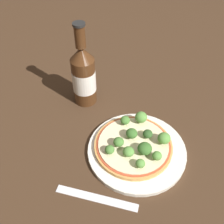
{
  "coord_description": "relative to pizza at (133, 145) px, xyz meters",
  "views": [
    {
      "loc": [
        -0.36,
        -0.22,
        0.54
      ],
      "look_at": [
        0.01,
        0.08,
        0.06
      ],
      "focal_mm": 42.0,
      "sensor_mm": 36.0,
      "label": 1
    }
  ],
  "objects": [
    {
      "name": "broccoli_floret_3",
      "position": [
        -0.03,
        0.02,
        0.02
      ],
      "size": [
        0.03,
        0.03,
        0.03
      ],
      "color": "#89A866",
      "rests_on": "pizza"
    },
    {
      "name": "plate",
      "position": [
        0.0,
        -0.01,
        -0.01
      ],
      "size": [
        0.25,
        0.25,
        0.01
      ],
      "color": "silver",
      "rests_on": "ground_plane"
    },
    {
      "name": "broccoli_floret_5",
      "position": [
        -0.01,
        -0.04,
        0.02
      ],
      "size": [
        0.03,
        0.03,
        0.03
      ],
      "color": "#89A866",
      "rests_on": "pizza"
    },
    {
      "name": "broccoli_floret_4",
      "position": [
        0.04,
        -0.02,
        0.02
      ],
      "size": [
        0.02,
        0.02,
        0.02
      ],
      "color": "#89A866",
      "rests_on": "pizza"
    },
    {
      "name": "broccoli_floret_8",
      "position": [
        0.04,
        0.06,
        0.02
      ],
      "size": [
        0.03,
        0.03,
        0.03
      ],
      "color": "#89A866",
      "rests_on": "pizza"
    },
    {
      "name": "fork",
      "position": [
        -0.16,
        -0.02,
        -0.02
      ],
      "size": [
        0.09,
        0.18,
        0.0
      ],
      "rotation": [
        0.0,
        0.0,
        1.99
      ],
      "color": "silver",
      "rests_on": "ground_plane"
    },
    {
      "name": "broccoli_floret_10",
      "position": [
        0.01,
        0.01,
        0.02
      ],
      "size": [
        0.03,
        0.03,
        0.03
      ],
      "color": "#89A866",
      "rests_on": "pizza"
    },
    {
      "name": "broccoli_floret_9",
      "position": [
        0.07,
        0.03,
        0.02
      ],
      "size": [
        0.03,
        0.03,
        0.03
      ],
      "color": "#89A866",
      "rests_on": "pizza"
    },
    {
      "name": "broccoli_floret_6",
      "position": [
        0.05,
        -0.06,
        0.02
      ],
      "size": [
        0.03,
        0.03,
        0.03
      ],
      "color": "#89A866",
      "rests_on": "pizza"
    },
    {
      "name": "ground_plane",
      "position": [
        0.02,
        0.01,
        -0.02
      ],
      "size": [
        3.0,
        3.0,
        0.0
      ],
      "primitive_type": "plane",
      "color": "#3D2819"
    },
    {
      "name": "pizza",
      "position": [
        0.0,
        0.0,
        0.0
      ],
      "size": [
        0.2,
        0.2,
        0.01
      ],
      "color": "tan",
      "rests_on": "plate"
    },
    {
      "name": "broccoli_floret_7",
      "position": [
        -0.04,
        -0.01,
        0.02
      ],
      "size": [
        0.03,
        0.03,
        0.03
      ],
      "color": "#89A866",
      "rests_on": "pizza"
    },
    {
      "name": "broccoli_floret_0",
      "position": [
        -0.05,
        -0.05,
        0.02
      ],
      "size": [
        0.02,
        0.02,
        0.02
      ],
      "color": "#89A866",
      "rests_on": "pizza"
    },
    {
      "name": "broccoli_floret_2",
      "position": [
        -0.0,
        -0.07,
        0.02
      ],
      "size": [
        0.02,
        0.02,
        0.03
      ],
      "color": "#89A866",
      "rests_on": "pizza"
    },
    {
      "name": "beer_bottle",
      "position": [
        0.06,
        0.22,
        0.07
      ],
      "size": [
        0.07,
        0.07,
        0.25
      ],
      "color": "#472814",
      "rests_on": "ground_plane"
    },
    {
      "name": "broccoli_floret_1",
      "position": [
        -0.06,
        0.03,
        0.02
      ],
      "size": [
        0.02,
        0.02,
        0.02
      ],
      "color": "#89A866",
      "rests_on": "pizza"
    }
  ]
}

